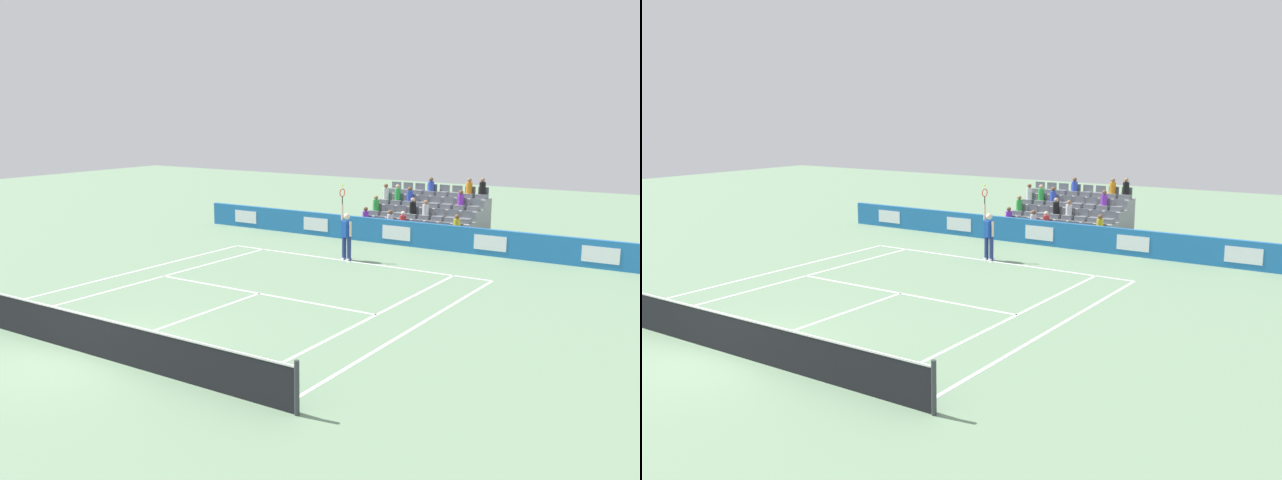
# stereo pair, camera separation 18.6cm
# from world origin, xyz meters

# --- Properties ---
(ground_plane) EXTENTS (80.00, 80.00, 0.00)m
(ground_plane) POSITION_xyz_m (0.00, 0.00, 0.00)
(ground_plane) COLOR gray
(line_baseline) EXTENTS (10.97, 0.10, 0.01)m
(line_baseline) POSITION_xyz_m (0.00, -11.89, 0.00)
(line_baseline) COLOR white
(line_baseline) RESTS_ON ground
(line_service) EXTENTS (8.23, 0.10, 0.01)m
(line_service) POSITION_xyz_m (0.00, -6.40, 0.00)
(line_service) COLOR white
(line_service) RESTS_ON ground
(line_centre_service) EXTENTS (0.10, 6.40, 0.01)m
(line_centre_service) POSITION_xyz_m (0.00, -3.20, 0.00)
(line_centre_service) COLOR white
(line_centre_service) RESTS_ON ground
(line_singles_sideline_left) EXTENTS (0.10, 11.89, 0.01)m
(line_singles_sideline_left) POSITION_xyz_m (4.12, -5.95, 0.00)
(line_singles_sideline_left) COLOR white
(line_singles_sideline_left) RESTS_ON ground
(line_singles_sideline_right) EXTENTS (0.10, 11.89, 0.01)m
(line_singles_sideline_right) POSITION_xyz_m (-4.12, -5.95, 0.00)
(line_singles_sideline_right) COLOR white
(line_singles_sideline_right) RESTS_ON ground
(line_doubles_sideline_left) EXTENTS (0.10, 11.89, 0.01)m
(line_doubles_sideline_left) POSITION_xyz_m (5.49, -5.95, 0.00)
(line_doubles_sideline_left) COLOR white
(line_doubles_sideline_left) RESTS_ON ground
(line_doubles_sideline_right) EXTENTS (0.10, 11.89, 0.01)m
(line_doubles_sideline_right) POSITION_xyz_m (-5.49, -5.95, 0.00)
(line_doubles_sideline_right) COLOR white
(line_doubles_sideline_right) RESTS_ON ground
(line_centre_mark) EXTENTS (0.10, 0.20, 0.01)m
(line_centre_mark) POSITION_xyz_m (0.00, -11.79, 0.00)
(line_centre_mark) COLOR white
(line_centre_mark) RESTS_ON ground
(sponsor_barrier) EXTENTS (20.23, 0.22, 1.04)m
(sponsor_barrier) POSITION_xyz_m (0.00, -15.75, 0.52)
(sponsor_barrier) COLOR #1E66AD
(sponsor_barrier) RESTS_ON ground
(tennis_net) EXTENTS (11.97, 0.10, 1.07)m
(tennis_net) POSITION_xyz_m (0.00, 0.00, 0.49)
(tennis_net) COLOR #33383D
(tennis_net) RESTS_ON ground
(tennis_player) EXTENTS (0.52, 0.39, 2.85)m
(tennis_player) POSITION_xyz_m (0.24, -12.01, 0.99)
(tennis_player) COLOR navy
(tennis_player) RESTS_ON ground
(stadium_stand) EXTENTS (4.96, 3.80, 2.62)m
(stadium_stand) POSITION_xyz_m (0.01, -18.68, 0.69)
(stadium_stand) COLOR gray
(stadium_stand) RESTS_ON ground
(loose_tennis_ball) EXTENTS (0.07, 0.07, 0.07)m
(loose_tennis_ball) POSITION_xyz_m (-0.47, -1.51, 0.03)
(loose_tennis_ball) COLOR #D1E533
(loose_tennis_ball) RESTS_ON ground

